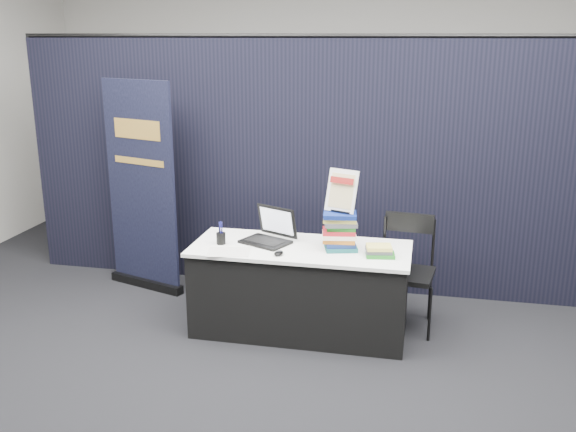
# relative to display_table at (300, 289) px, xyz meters

# --- Properties ---
(floor) EXTENTS (8.00, 8.00, 0.00)m
(floor) POSITION_rel_display_table_xyz_m (0.00, -0.55, -0.38)
(floor) COLOR black
(floor) RESTS_ON ground
(wall_back) EXTENTS (8.00, 0.02, 3.50)m
(wall_back) POSITION_rel_display_table_xyz_m (0.00, 3.45, 1.37)
(wall_back) COLOR #B5B2AB
(wall_back) RESTS_ON floor
(drape_partition) EXTENTS (6.00, 0.08, 2.40)m
(drape_partition) POSITION_rel_display_table_xyz_m (0.00, 1.05, 0.82)
(drape_partition) COLOR black
(drape_partition) RESTS_ON floor
(display_table) EXTENTS (1.80, 0.75, 0.75)m
(display_table) POSITION_rel_display_table_xyz_m (0.00, 0.00, 0.00)
(display_table) COLOR black
(display_table) RESTS_ON floor
(laptop) EXTENTS (0.46, 0.45, 0.29)m
(laptop) POSITION_rel_display_table_xyz_m (-0.31, 0.08, 0.44)
(laptop) COLOR black
(laptop) RESTS_ON display_table
(mouse) EXTENTS (0.08, 0.12, 0.03)m
(mouse) POSITION_rel_display_table_xyz_m (-0.13, -0.24, 0.39)
(mouse) COLOR black
(mouse) RESTS_ON display_table
(brochure_left) EXTENTS (0.37, 0.30, 0.00)m
(brochure_left) POSITION_rel_display_table_xyz_m (-0.54, -0.25, 0.38)
(brochure_left) COLOR silver
(brochure_left) RESTS_ON display_table
(brochure_mid) EXTENTS (0.31, 0.26, 0.00)m
(brochure_mid) POSITION_rel_display_table_xyz_m (-0.59, -0.17, 0.38)
(brochure_mid) COLOR white
(brochure_mid) RESTS_ON display_table
(brochure_right) EXTENTS (0.29, 0.22, 0.00)m
(brochure_right) POSITION_rel_display_table_xyz_m (-0.28, -0.01, 0.38)
(brochure_right) COLOR silver
(brochure_right) RESTS_ON display_table
(pen_cup) EXTENTS (0.10, 0.10, 0.10)m
(pen_cup) POSITION_rel_display_table_xyz_m (-0.66, -0.07, 0.42)
(pen_cup) COLOR black
(pen_cup) RESTS_ON display_table
(book_stack_tall) EXTENTS (0.28, 0.24, 0.31)m
(book_stack_tall) POSITION_rel_display_table_xyz_m (0.33, 0.01, 0.53)
(book_stack_tall) COLOR #154F52
(book_stack_tall) RESTS_ON display_table
(book_stack_short) EXTENTS (0.22, 0.18, 0.09)m
(book_stack_short) POSITION_rel_display_table_xyz_m (0.65, -0.09, 0.42)
(book_stack_short) COLOR #1D6C1D
(book_stack_short) RESTS_ON display_table
(info_sign) EXTENTS (0.28, 0.18, 0.35)m
(info_sign) POSITION_rel_display_table_xyz_m (0.33, 0.04, 0.85)
(info_sign) COLOR black
(info_sign) RESTS_ON book_stack_tall
(pullup_banner) EXTENTS (0.85, 0.36, 2.04)m
(pullup_banner) POSITION_rel_display_table_xyz_m (-1.69, 0.65, 0.53)
(pullup_banner) COLOR black
(pullup_banner) RESTS_ON floor
(stacking_chair) EXTENTS (0.49, 0.49, 0.97)m
(stacking_chair) POSITION_rel_display_table_xyz_m (0.86, 0.28, 0.16)
(stacking_chair) COLOR black
(stacking_chair) RESTS_ON floor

